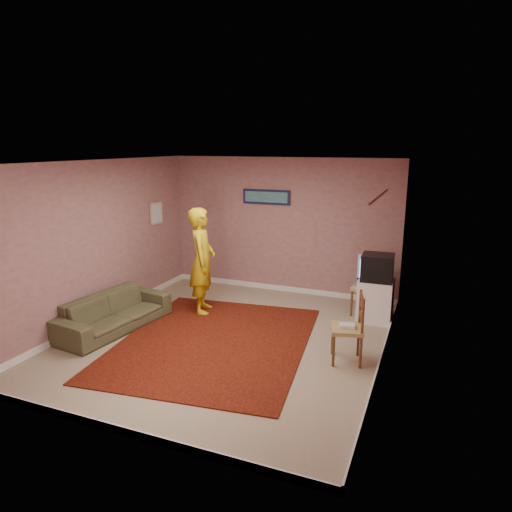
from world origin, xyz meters
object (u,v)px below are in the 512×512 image
at_px(chair_a, 367,281).
at_px(chair_b, 347,320).
at_px(tv_cabinet, 375,301).
at_px(sofa, 114,312).
at_px(crt_tv, 377,267).
at_px(person, 202,261).

bearing_deg(chair_a, chair_b, -84.65).
relative_size(tv_cabinet, chair_b, 1.34).
relative_size(chair_a, sofa, 0.28).
height_order(crt_tv, sofa, crt_tv).
distance_m(crt_tv, person, 2.89).
height_order(tv_cabinet, sofa, tv_cabinet).
height_order(crt_tv, chair_b, crt_tv).
bearing_deg(chair_b, sofa, -100.22).
height_order(sofa, person, person).
relative_size(tv_cabinet, sofa, 0.36).
relative_size(tv_cabinet, person, 0.38).
relative_size(chair_b, sofa, 0.27).
bearing_deg(chair_a, crt_tv, -46.30).
bearing_deg(chair_b, chair_a, 166.48).
height_order(chair_a, person, person).
distance_m(chair_a, person, 2.80).
xyz_separation_m(chair_b, sofa, (-3.59, -0.26, -0.30)).
bearing_deg(tv_cabinet, chair_b, -95.54).
height_order(tv_cabinet, crt_tv, crt_tv).
bearing_deg(tv_cabinet, crt_tv, -178.06).
xyz_separation_m(chair_a, person, (-2.64, -0.88, 0.30)).
xyz_separation_m(crt_tv, chair_b, (-0.15, -1.62, -0.33)).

